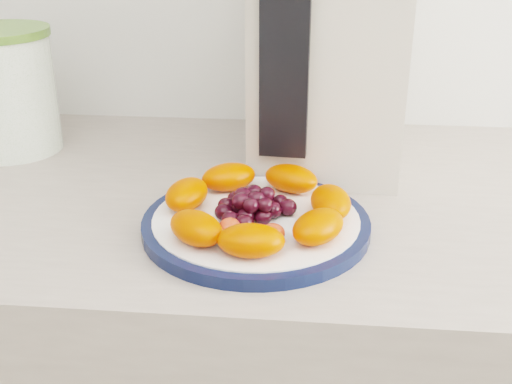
# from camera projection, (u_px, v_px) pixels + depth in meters

# --- Properties ---
(plate_rim) EXTENTS (0.27, 0.27, 0.01)m
(plate_rim) POSITION_uv_depth(u_px,v_px,m) (256.00, 224.00, 0.77)
(plate_rim) COLOR #0E183B
(plate_rim) RESTS_ON counter
(plate_face) EXTENTS (0.25, 0.25, 0.02)m
(plate_face) POSITION_uv_depth(u_px,v_px,m) (256.00, 224.00, 0.77)
(plate_face) COLOR white
(plate_face) RESTS_ON counter
(canister) EXTENTS (0.17, 0.17, 0.18)m
(canister) POSITION_uv_depth(u_px,v_px,m) (7.00, 95.00, 0.98)
(canister) COLOR #416D25
(canister) RESTS_ON counter
(appliance_body) EXTENTS (0.23, 0.30, 0.36)m
(appliance_body) POSITION_uv_depth(u_px,v_px,m) (333.00, 37.00, 0.93)
(appliance_body) COLOR beige
(appliance_body) RESTS_ON counter
(appliance_panel) EXTENTS (0.06, 0.03, 0.27)m
(appliance_panel) POSITION_uv_depth(u_px,v_px,m) (285.00, 54.00, 0.80)
(appliance_panel) COLOR black
(appliance_panel) RESTS_ON appliance_body
(fruit_plate) EXTENTS (0.23, 0.23, 0.03)m
(fruit_plate) POSITION_uv_depth(u_px,v_px,m) (256.00, 207.00, 0.75)
(fruit_plate) COLOR #DD3200
(fruit_plate) RESTS_ON plate_face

